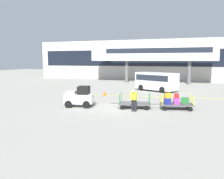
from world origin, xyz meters
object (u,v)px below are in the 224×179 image
baggage_tug (80,97)px  baggage_cart_middle (175,102)px  shuttle_van (156,80)px  baggage_handler (134,99)px  baggage_cart_lead (135,104)px  safety_cone_near (105,93)px

baggage_tug → baggage_cart_middle: baggage_tug is taller
baggage_cart_middle → shuttle_van: size_ratio=0.60×
baggage_handler → baggage_tug: bearing=176.9°
baggage_tug → baggage_cart_lead: 4.18m
baggage_handler → safety_cone_near: (-4.79, 6.30, -0.59)m
baggage_cart_middle → shuttle_van: shuttle_van is taller
baggage_cart_lead → safety_cone_near: (-4.52, 5.11, -0.07)m
baggage_cart_lead → baggage_handler: 1.33m
baggage_tug → baggage_cart_middle: bearing=13.6°
baggage_cart_middle → baggage_tug: bearing=-166.4°
baggage_tug → baggage_cart_lead: size_ratio=0.74×
shuttle_van → safety_cone_near: bearing=-126.2°
baggage_cart_middle → baggage_handler: size_ratio=1.98×
baggage_cart_middle → safety_cone_near: 8.54m
baggage_cart_middle → shuttle_van: 10.50m
baggage_cart_lead → safety_cone_near: baggage_cart_lead is taller
shuttle_van → baggage_cart_lead: bearing=-87.5°
baggage_cart_lead → safety_cone_near: 6.82m
baggage_tug → safety_cone_near: size_ratio=4.18×
baggage_tug → baggage_handler: size_ratio=1.47×
baggage_tug → baggage_cart_middle: 7.04m
baggage_handler → shuttle_van: bearing=93.5°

